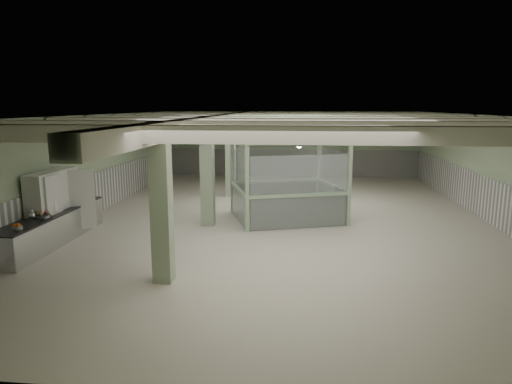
# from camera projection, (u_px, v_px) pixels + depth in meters

# --- Properties ---
(floor) EXTENTS (20.00, 20.00, 0.00)m
(floor) POSITION_uv_depth(u_px,v_px,m) (284.00, 219.00, 16.01)
(floor) COLOR beige
(floor) RESTS_ON ground
(ceiling) EXTENTS (14.00, 20.00, 0.02)m
(ceiling) POSITION_uv_depth(u_px,v_px,m) (285.00, 115.00, 15.34)
(ceiling) COLOR silver
(ceiling) RESTS_ON wall_back
(wall_back) EXTENTS (14.00, 0.02, 3.60)m
(wall_back) POSITION_uv_depth(u_px,v_px,m) (291.00, 144.00, 25.45)
(wall_back) COLOR #A9BE98
(wall_back) RESTS_ON floor
(wall_front) EXTENTS (14.00, 0.02, 3.60)m
(wall_front) POSITION_uv_depth(u_px,v_px,m) (256.00, 273.00, 5.90)
(wall_front) COLOR #A9BE98
(wall_front) RESTS_ON floor
(wall_left) EXTENTS (0.02, 20.00, 3.60)m
(wall_left) POSITION_uv_depth(u_px,v_px,m) (90.00, 166.00, 16.35)
(wall_left) COLOR #A9BE98
(wall_left) RESTS_ON floor
(wall_right) EXTENTS (0.02, 20.00, 3.60)m
(wall_right) POSITION_uv_depth(u_px,v_px,m) (497.00, 171.00, 15.00)
(wall_right) COLOR #A9BE98
(wall_right) RESTS_ON floor
(wainscot_left) EXTENTS (0.05, 19.90, 1.50)m
(wainscot_left) POSITION_uv_depth(u_px,v_px,m) (92.00, 195.00, 16.55)
(wainscot_left) COLOR white
(wainscot_left) RESTS_ON floor
(wainscot_right) EXTENTS (0.05, 19.90, 1.50)m
(wainscot_right) POSITION_uv_depth(u_px,v_px,m) (493.00, 202.00, 15.20)
(wainscot_right) COLOR white
(wainscot_right) RESTS_ON floor
(wainscot_back) EXTENTS (13.90, 0.05, 1.50)m
(wainscot_back) POSITION_uv_depth(u_px,v_px,m) (291.00, 163.00, 25.62)
(wainscot_back) COLOR white
(wainscot_back) RESTS_ON floor
(girder) EXTENTS (0.45, 19.90, 0.40)m
(girder) POSITION_uv_depth(u_px,v_px,m) (212.00, 122.00, 15.62)
(girder) COLOR silver
(girder) RESTS_ON ceiling
(beam_a) EXTENTS (13.90, 0.35, 0.32)m
(beam_a) POSITION_uv_depth(u_px,v_px,m) (270.00, 135.00, 8.04)
(beam_a) COLOR silver
(beam_a) RESTS_ON ceiling
(beam_b) EXTENTS (13.90, 0.35, 0.32)m
(beam_b) POSITION_uv_depth(u_px,v_px,m) (278.00, 128.00, 10.48)
(beam_b) COLOR silver
(beam_b) RESTS_ON ceiling
(beam_c) EXTENTS (13.90, 0.35, 0.32)m
(beam_c) POSITION_uv_depth(u_px,v_px,m) (282.00, 124.00, 12.93)
(beam_c) COLOR silver
(beam_c) RESTS_ON ceiling
(beam_d) EXTENTS (13.90, 0.35, 0.32)m
(beam_d) POSITION_uv_depth(u_px,v_px,m) (285.00, 121.00, 15.37)
(beam_d) COLOR silver
(beam_d) RESTS_ON ceiling
(beam_e) EXTENTS (13.90, 0.35, 0.32)m
(beam_e) POSITION_uv_depth(u_px,v_px,m) (288.00, 119.00, 17.82)
(beam_e) COLOR silver
(beam_e) RESTS_ON ceiling
(beam_f) EXTENTS (13.90, 0.35, 0.32)m
(beam_f) POSITION_uv_depth(u_px,v_px,m) (289.00, 117.00, 20.26)
(beam_f) COLOR silver
(beam_f) RESTS_ON ceiling
(beam_g) EXTENTS (13.90, 0.35, 0.32)m
(beam_g) POSITION_uv_depth(u_px,v_px,m) (291.00, 116.00, 22.70)
(beam_g) COLOR silver
(beam_g) RESTS_ON ceiling
(column_a) EXTENTS (0.42, 0.42, 3.60)m
(column_a) POSITION_uv_depth(u_px,v_px,m) (161.00, 204.00, 10.05)
(column_a) COLOR #98AA89
(column_a) RESTS_ON floor
(column_b) EXTENTS (0.42, 0.42, 3.60)m
(column_b) POSITION_uv_depth(u_px,v_px,m) (207.00, 172.00, 14.94)
(column_b) COLOR #98AA89
(column_b) RESTS_ON floor
(column_c) EXTENTS (0.42, 0.42, 3.60)m
(column_c) POSITION_uv_depth(u_px,v_px,m) (231.00, 155.00, 19.83)
(column_c) COLOR #98AA89
(column_c) RESTS_ON floor
(column_d) EXTENTS (0.42, 0.42, 3.60)m
(column_d) POSITION_uv_depth(u_px,v_px,m) (242.00, 147.00, 23.74)
(column_d) COLOR #98AA89
(column_d) RESTS_ON floor
(pendant_front) EXTENTS (0.44, 0.44, 0.22)m
(pendant_front) POSITION_uv_depth(u_px,v_px,m) (299.00, 144.00, 10.50)
(pendant_front) COLOR #29372C
(pendant_front) RESTS_ON ceiling
(pendant_mid) EXTENTS (0.44, 0.44, 0.22)m
(pendant_mid) POSITION_uv_depth(u_px,v_px,m) (300.00, 131.00, 15.88)
(pendant_mid) COLOR #29372C
(pendant_mid) RESTS_ON ceiling
(pendant_back) EXTENTS (0.44, 0.44, 0.22)m
(pendant_back) POSITION_uv_depth(u_px,v_px,m) (300.00, 125.00, 20.77)
(pendant_back) COLOR #29372C
(pendant_back) RESTS_ON ceiling
(prep_counter) EXTENTS (0.85, 4.84, 0.91)m
(prep_counter) POSITION_uv_depth(u_px,v_px,m) (53.00, 228.00, 13.13)
(prep_counter) COLOR #B6B7BB
(prep_counter) RESTS_ON floor
(pitcher_near) EXTENTS (0.28, 0.30, 0.31)m
(pitcher_near) POSITION_uv_depth(u_px,v_px,m) (62.00, 204.00, 13.55)
(pitcher_near) COLOR #B6B7BB
(pitcher_near) RESTS_ON prep_counter
(pitcher_far) EXTENTS (0.27, 0.29, 0.29)m
(pitcher_far) POSITION_uv_depth(u_px,v_px,m) (32.00, 215.00, 12.24)
(pitcher_far) COLOR #B6B7BB
(pitcher_far) RESTS_ON prep_counter
(veg_colander) EXTENTS (0.58, 0.58, 0.21)m
(veg_colander) POSITION_uv_depth(u_px,v_px,m) (42.00, 215.00, 12.41)
(veg_colander) COLOR #3E3E43
(veg_colander) RESTS_ON prep_counter
(orange_bowl) EXTENTS (0.32, 0.32, 0.09)m
(orange_bowl) POSITION_uv_depth(u_px,v_px,m) (18.00, 228.00, 11.30)
(orange_bowl) COLOR #B2B2B7
(orange_bowl) RESTS_ON prep_counter
(walkin_cooler) EXTENTS (1.03, 2.12, 1.94)m
(walkin_cooler) POSITION_uv_depth(u_px,v_px,m) (55.00, 208.00, 13.38)
(walkin_cooler) COLOR silver
(walkin_cooler) RESTS_ON floor
(guard_booth) EXTENTS (4.43, 4.06, 2.96)m
(guard_booth) POSITION_uv_depth(u_px,v_px,m) (287.00, 163.00, 15.78)
(guard_booth) COLOR #97B38F
(guard_booth) RESTS_ON floor
(filing_cabinet) EXTENTS (0.50, 0.62, 1.19)m
(filing_cabinet) POSITION_uv_depth(u_px,v_px,m) (342.00, 204.00, 15.62)
(filing_cabinet) COLOR #515546
(filing_cabinet) RESTS_ON floor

